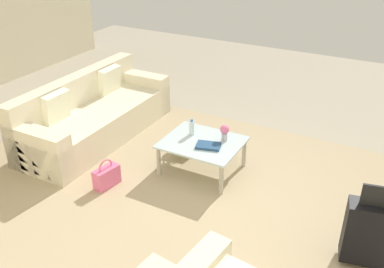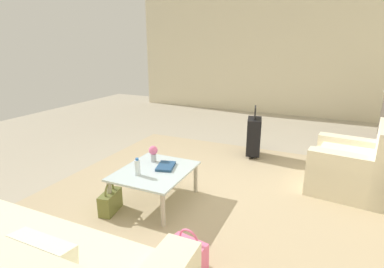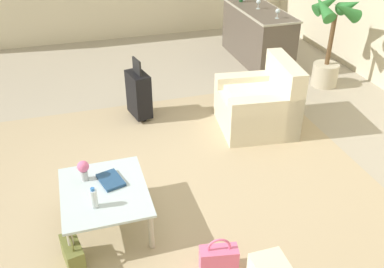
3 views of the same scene
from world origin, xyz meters
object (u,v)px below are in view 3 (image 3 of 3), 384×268
object	(u,v)px
flower_vase	(83,169)
handbag_pink	(219,259)
potted_palm	(331,38)
armchair	(261,106)
water_bottle	(94,198)
wine_glass_right_of_centre	(278,12)
wine_glass_left_of_centre	(258,2)
handbag_olive	(73,253)
coffee_table_book	(111,180)
suitcase_black	(139,94)
bar_console	(257,34)
coffee_table	(104,195)

from	to	relation	value
flower_vase	handbag_pink	distance (m)	1.49
flower_vase	potted_palm	bearing A→B (deg)	117.22
armchair	water_bottle	xyz separation A→B (m)	(1.49, -2.27, 0.20)
wine_glass_right_of_centre	handbag_pink	world-z (taller)	wine_glass_right_of_centre
potted_palm	wine_glass_left_of_centre	bearing A→B (deg)	-154.28
flower_vase	potted_palm	xyz separation A→B (m)	(-1.98, 3.85, 0.24)
wine_glass_left_of_centre	handbag_pink	bearing A→B (deg)	-27.46
handbag_olive	potted_palm	bearing A→B (deg)	122.89
coffee_table_book	flower_vase	xyz separation A→B (m)	(-0.10, -0.23, 0.11)
suitcase_black	bar_console	bearing A→B (deg)	122.01
armchair	suitcase_black	size ratio (longest dim) A/B	1.22
flower_vase	armchair	bearing A→B (deg)	114.76
bar_console	potted_palm	size ratio (longest dim) A/B	1.24
coffee_table	flower_vase	bearing A→B (deg)	-145.71
coffee_table_book	handbag_olive	world-z (taller)	coffee_table_book
coffee_table_book	bar_console	bearing A→B (deg)	122.75
wine_glass_right_of_centre	potted_palm	xyz separation A→B (m)	(0.69, 0.57, -0.26)
wine_glass_left_of_centre	armchair	bearing A→B (deg)	-22.20
coffee_table_book	wine_glass_left_of_centre	xyz separation A→B (m)	(-3.38, 2.99, 0.61)
water_bottle	flower_vase	size ratio (longest dim) A/B	1.00
wine_glass_left_of_centre	coffee_table	bearing A→B (deg)	-41.29
coffee_table	wine_glass_right_of_centre	world-z (taller)	wine_glass_right_of_centre
coffee_table	wine_glass_left_of_centre	xyz separation A→B (m)	(-3.50, 3.07, 0.67)
wine_glass_right_of_centre	coffee_table_book	bearing A→B (deg)	-47.72
handbag_pink	coffee_table	bearing A→B (deg)	-135.13
armchair	handbag_pink	bearing A→B (deg)	-32.46
wine_glass_left_of_centre	flower_vase	bearing A→B (deg)	-44.50
bar_console	wine_glass_left_of_centre	distance (m)	0.56
potted_palm	water_bottle	bearing A→B (deg)	-57.72
handbag_pink	bar_console	bearing A→B (deg)	152.27
armchair	wine_glass_left_of_centre	distance (m)	2.49
coffee_table_book	suitcase_black	distance (m)	1.98
flower_vase	bar_console	world-z (taller)	bar_console
bar_console	suitcase_black	world-z (taller)	bar_console
flower_vase	wine_glass_right_of_centre	bearing A→B (deg)	129.18
coffee_table	wine_glass_right_of_centre	size ratio (longest dim) A/B	6.02
handbag_pink	armchair	bearing A→B (deg)	147.54
wine_glass_right_of_centre	suitcase_black	xyz separation A→B (m)	(0.89, -2.43, -0.67)
coffee_table	bar_console	xyz separation A→B (m)	(-3.50, 3.10, 0.12)
water_bottle	potted_palm	world-z (taller)	potted_palm
water_bottle	wine_glass_left_of_centre	bearing A→B (deg)	139.38
wine_glass_left_of_centre	water_bottle	bearing A→B (deg)	-40.62
armchair	coffee_table	distance (m)	2.53
water_bottle	wine_glass_left_of_centre	world-z (taller)	wine_glass_left_of_centre
armchair	bar_console	distance (m)	2.40
coffee_table	suitcase_black	distance (m)	2.12
bar_console	wine_glass_left_of_centre	bearing A→B (deg)	-90.00
flower_vase	wine_glass_left_of_centre	xyz separation A→B (m)	(-3.28, 3.22, 0.50)
armchair	coffee_table	size ratio (longest dim) A/B	1.12
water_bottle	wine_glass_right_of_centre	bearing A→B (deg)	133.76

